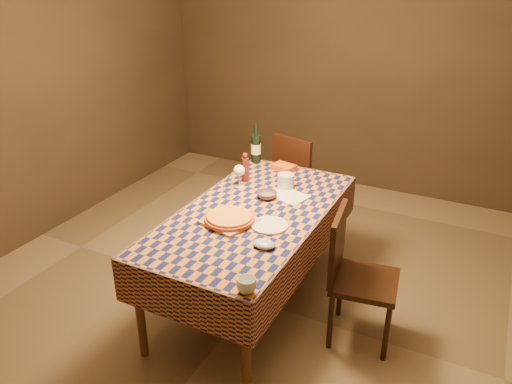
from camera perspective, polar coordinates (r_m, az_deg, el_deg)
room at (r=3.27m, az=-0.40°, el=6.83°), size 5.00×5.10×2.70m
dining_table at (r=3.53m, az=-0.37°, el=-3.34°), size 0.94×1.84×0.77m
cutting_board at (r=3.35m, az=-3.04°, el=-3.34°), size 0.37×0.37×0.02m
pizza at (r=3.34m, az=-3.05°, el=-2.96°), size 0.38×0.38×0.03m
pepper_mill at (r=3.93m, az=-1.25°, el=2.77°), size 0.06×0.06×0.24m
bowl at (r=3.68m, az=1.26°, el=-0.36°), size 0.18×0.18×0.05m
wine_glass at (r=3.83m, az=-1.93°, el=2.37°), size 0.09×0.09×0.18m
wine_bottle at (r=4.31m, az=-0.00°, el=5.06°), size 0.09×0.09×0.34m
deli_tub at (r=3.85m, az=3.42°, el=1.27°), size 0.13×0.13×0.11m
takeout_container at (r=4.18m, az=3.21°, el=2.84°), size 0.21×0.17×0.05m
white_plate at (r=3.30m, az=1.57°, el=-3.82°), size 0.29×0.29×0.01m
tumbler at (r=2.67m, az=-1.09°, el=-10.63°), size 0.13×0.13×0.09m
flour_patch at (r=3.73m, az=3.71°, el=-0.40°), size 0.32×0.28×0.00m
flour_bag at (r=3.07m, az=0.92°, el=-5.95°), size 0.16×0.13×0.04m
chair_far at (r=4.71m, az=4.86°, el=1.83°), size 0.51×0.52×0.93m
chair_right at (r=3.37m, az=11.04°, el=-8.75°), size 0.48×0.47×0.93m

